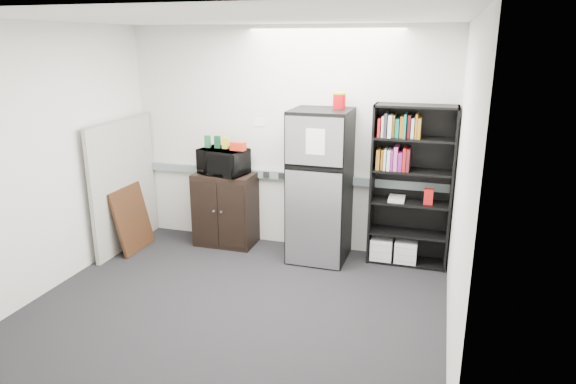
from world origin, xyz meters
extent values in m
plane|color=black|center=(0.00, 0.00, 0.00)|extent=(4.00, 4.00, 0.00)
cube|color=silver|center=(0.00, 1.75, 1.35)|extent=(4.00, 0.02, 2.70)
cube|color=silver|center=(2.00, 0.00, 1.35)|extent=(0.02, 3.50, 2.70)
cube|color=silver|center=(-2.00, 0.00, 1.35)|extent=(0.02, 3.50, 2.70)
cube|color=white|center=(0.00, 0.00, 2.70)|extent=(4.00, 3.50, 0.02)
cube|color=gray|center=(0.00, 1.72, 0.90)|extent=(3.92, 0.05, 0.10)
cube|color=white|center=(-0.35, 1.74, 1.55)|extent=(0.14, 0.00, 0.10)
cube|color=black|center=(1.09, 1.56, 0.93)|extent=(0.02, 0.34, 1.85)
cube|color=black|center=(1.97, 1.56, 0.93)|extent=(0.02, 0.34, 1.85)
cube|color=black|center=(1.53, 1.72, 0.93)|extent=(0.90, 0.02, 1.85)
cube|color=black|center=(1.53, 1.56, 1.84)|extent=(0.90, 0.34, 0.02)
cube|color=black|center=(1.53, 1.56, 0.02)|extent=(0.85, 0.32, 0.03)
cube|color=black|center=(1.53, 1.56, 0.37)|extent=(0.85, 0.32, 0.03)
cube|color=black|center=(1.53, 1.56, 0.74)|extent=(0.85, 0.32, 0.02)
cube|color=black|center=(1.53, 1.56, 1.11)|extent=(0.85, 0.32, 0.02)
cube|color=black|center=(1.53, 1.56, 1.48)|extent=(0.85, 0.32, 0.02)
cube|color=silver|center=(1.25, 1.55, 0.16)|extent=(0.25, 0.30, 0.25)
cube|color=silver|center=(1.53, 1.55, 0.16)|extent=(0.25, 0.30, 0.25)
cube|color=gray|center=(-1.90, 1.08, 0.80)|extent=(0.05, 1.30, 1.60)
cube|color=#B2B2B7|center=(-1.90, 1.08, 1.61)|extent=(0.06, 1.30, 0.02)
cube|color=black|center=(-0.74, 1.50, 0.46)|extent=(0.74, 0.46, 0.93)
cube|color=black|center=(-0.91, 1.27, 0.46)|extent=(0.34, 0.01, 0.82)
cube|color=black|center=(-0.56, 1.27, 0.46)|extent=(0.34, 0.01, 0.82)
cylinder|color=#B2B2B7|center=(-0.79, 1.25, 0.51)|extent=(0.02, 0.02, 0.02)
cylinder|color=#B2B2B7|center=(-0.69, 1.25, 0.51)|extent=(0.02, 0.02, 0.02)
imported|color=black|center=(-0.74, 1.48, 1.09)|extent=(0.63, 0.49, 0.31)
cube|color=#18572C|center=(-0.95, 1.52, 1.32)|extent=(0.08, 0.06, 0.15)
cube|color=#0D391E|center=(-0.82, 1.52, 1.32)|extent=(0.08, 0.06, 0.15)
cube|color=gold|center=(-0.72, 1.52, 1.31)|extent=(0.08, 0.06, 0.14)
cube|color=red|center=(-0.53, 1.47, 1.29)|extent=(0.19, 0.12, 0.10)
cube|color=black|center=(0.51, 1.43, 0.88)|extent=(0.68, 0.68, 1.76)
cube|color=#A9A9AD|center=(0.51, 1.08, 1.48)|extent=(0.64, 0.03, 0.53)
cube|color=#A9A9AD|center=(0.51, 1.08, 0.58)|extent=(0.64, 0.03, 1.13)
cube|color=black|center=(0.51, 1.07, 1.18)|extent=(0.64, 0.01, 0.03)
cube|color=white|center=(0.53, 1.07, 1.48)|extent=(0.21, 0.01, 0.28)
cube|color=black|center=(0.51, 1.43, 1.77)|extent=(0.68, 0.68, 0.02)
cylinder|color=#A9070F|center=(0.68, 1.55, 1.87)|extent=(0.14, 0.14, 0.18)
cylinder|color=gold|center=(0.68, 1.55, 1.97)|extent=(0.15, 0.15, 0.02)
cube|color=black|center=(-1.77, 0.99, 0.40)|extent=(0.21, 0.63, 0.80)
cube|color=beige|center=(-1.75, 0.99, 0.40)|extent=(0.15, 0.53, 0.67)
camera|label=1|loc=(1.80, -4.18, 2.52)|focal=32.00mm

